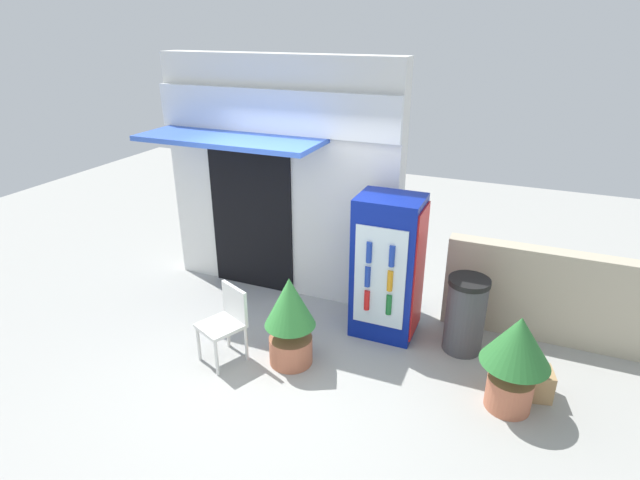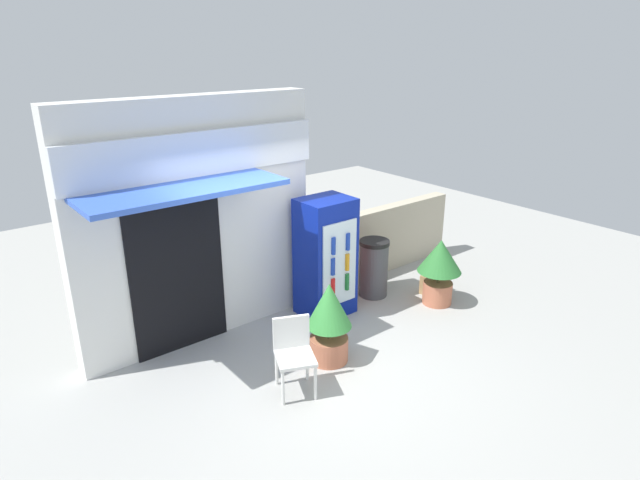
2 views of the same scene
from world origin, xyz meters
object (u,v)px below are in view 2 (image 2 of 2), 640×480
drink_cooler (326,257)px  cardboard_box (432,284)px  trash_bin (374,268)px  potted_plant_near_shop (329,318)px  plastic_chair (294,350)px  potted_plant_curbside (440,265)px

drink_cooler → cardboard_box: bearing=-18.1°
trash_bin → cardboard_box: (0.77, -0.53, -0.30)m
drink_cooler → potted_plant_near_shop: size_ratio=1.65×
plastic_chair → cardboard_box: (3.14, 0.64, -0.34)m
potted_plant_near_shop → potted_plant_curbside: size_ratio=1.02×
potted_plant_near_shop → trash_bin: (1.69, 0.97, -0.13)m
drink_cooler → potted_plant_curbside: drink_cooler is taller
potted_plant_near_shop → cardboard_box: (2.47, 0.44, -0.43)m
potted_plant_near_shop → potted_plant_curbside: 2.25m
plastic_chair → potted_plant_curbside: bearing=7.1°
plastic_chair → potted_plant_near_shop: (0.67, 0.19, 0.08)m
drink_cooler → potted_plant_curbside: (1.48, -0.83, -0.23)m
plastic_chair → trash_bin: trash_bin is taller
potted_plant_near_shop → plastic_chair: bearing=-164.0°
plastic_chair → potted_plant_curbside: (2.92, 0.36, 0.12)m
plastic_chair → trash_bin: bearing=26.2°
drink_cooler → potted_plant_curbside: 1.71m
drink_cooler → cardboard_box: size_ratio=5.11×
plastic_chair → potted_plant_near_shop: potted_plant_near_shop is taller
drink_cooler → cardboard_box: drink_cooler is taller
drink_cooler → trash_bin: bearing=-1.6°
plastic_chair → cardboard_box: plastic_chair is taller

